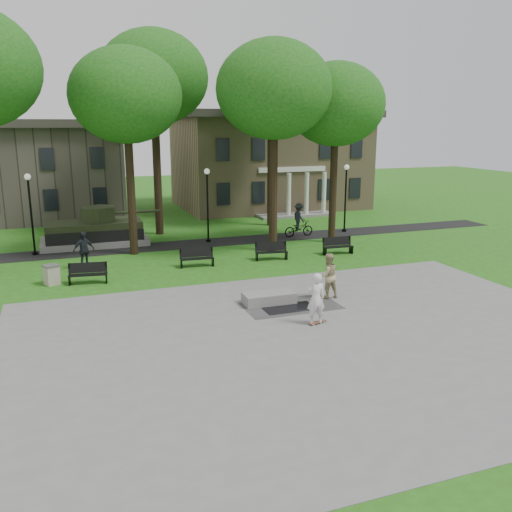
{
  "coord_description": "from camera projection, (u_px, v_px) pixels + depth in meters",
  "views": [
    {
      "loc": [
        -8.39,
        -21.14,
        7.45
      ],
      "look_at": [
        0.11,
        2.16,
        1.4
      ],
      "focal_mm": 38.0,
      "sensor_mm": 36.0,
      "label": 1
    }
  ],
  "objects": [
    {
      "name": "pedestrian_walker",
      "position": [
        84.0,
        250.0,
        28.48
      ],
      "size": [
        1.26,
        0.91,
        1.99
      ],
      "primitive_type": "imported",
      "rotation": [
        0.0,
        0.0,
        0.41
      ],
      "color": "black",
      "rests_on": "ground"
    },
    {
      "name": "building_left",
      "position": [
        23.0,
        173.0,
        43.52
      ],
      "size": [
        15.0,
        10.0,
        7.2
      ],
      "primitive_type": "cube",
      "color": "#4C443D",
      "rests_on": "ground"
    },
    {
      "name": "park_bench_1",
      "position": [
        197.0,
        257.0,
        29.04
      ],
      "size": [
        1.83,
        0.67,
        1.0
      ],
      "rotation": [
        0.0,
        0.0,
        -0.08
      ],
      "color": "black",
      "rests_on": "ground"
    },
    {
      "name": "building_right",
      "position": [
        268.0,
        159.0,
        49.88
      ],
      "size": [
        17.0,
        12.0,
        8.6
      ],
      "color": "#9E8460",
      "rests_on": "ground"
    },
    {
      "name": "park_bench_0",
      "position": [
        88.0,
        273.0,
        25.93
      ],
      "size": [
        1.84,
        0.76,
        1.0
      ],
      "rotation": [
        0.0,
        0.0,
        -0.13
      ],
      "color": "black",
      "rests_on": "ground"
    },
    {
      "name": "friend_watching",
      "position": [
        328.0,
        276.0,
        23.6
      ],
      "size": [
        0.98,
        0.77,
        2.0
      ],
      "primitive_type": "imported",
      "rotation": [
        0.0,
        0.0,
        3.13
      ],
      "color": "tan",
      "rests_on": "plaza"
    },
    {
      "name": "park_bench_3",
      "position": [
        337.0,
        245.0,
        31.83
      ],
      "size": [
        1.82,
        0.61,
        1.0
      ],
      "rotation": [
        0.0,
        0.0,
        -0.05
      ],
      "color": "black",
      "rests_on": "ground"
    },
    {
      "name": "tree_5",
      "position": [
        271.0,
        92.0,
        38.79
      ],
      "size": [
        6.4,
        6.4,
        12.44
      ],
      "color": "black",
      "rests_on": "ground"
    },
    {
      "name": "lamp_right",
      "position": [
        346.0,
        192.0,
        37.91
      ],
      "size": [
        0.36,
        0.36,
        4.73
      ],
      "color": "black",
      "rests_on": "ground"
    },
    {
      "name": "tree_1",
      "position": [
        126.0,
        96.0,
        29.82
      ],
      "size": [
        6.2,
        6.2,
        11.63
      ],
      "color": "black",
      "rests_on": "ground"
    },
    {
      "name": "skateboarder",
      "position": [
        316.0,
        299.0,
        20.47
      ],
      "size": [
        0.76,
        0.53,
        2.01
      ],
      "primitive_type": "imported",
      "rotation": [
        0.0,
        0.0,
        3.08
      ],
      "color": "silver",
      "rests_on": "plaza"
    },
    {
      "name": "plaza",
      "position": [
        322.0,
        339.0,
        19.29
      ],
      "size": [
        22.0,
        16.0,
        0.02
      ],
      "primitive_type": "cube",
      "color": "gray",
      "rests_on": "ground"
    },
    {
      "name": "lamp_left",
      "position": [
        31.0,
        208.0,
        31.09
      ],
      "size": [
        0.36,
        0.36,
        4.73
      ],
      "color": "black",
      "rests_on": "ground"
    },
    {
      "name": "park_bench_2",
      "position": [
        271.0,
        251.0,
        30.5
      ],
      "size": [
        1.85,
        0.78,
        1.0
      ],
      "rotation": [
        0.0,
        0.0,
        -0.15
      ],
      "color": "black",
      "rests_on": "ground"
    },
    {
      "name": "ground",
      "position": [
        271.0,
        298.0,
        23.85
      ],
      "size": [
        120.0,
        120.0,
        0.0
      ],
      "primitive_type": "plane",
      "color": "#285714",
      "rests_on": "ground"
    },
    {
      "name": "lamp_mid",
      "position": [
        207.0,
        199.0,
        34.58
      ],
      "size": [
        0.36,
        0.36,
        4.73
      ],
      "color": "black",
      "rests_on": "ground"
    },
    {
      "name": "trash_bin",
      "position": [
        52.0,
        275.0,
        25.76
      ],
      "size": [
        0.87,
        0.87,
        0.96
      ],
      "rotation": [
        0.0,
        0.0,
        0.42
      ],
      "color": "#ABA18D",
      "rests_on": "ground"
    },
    {
      "name": "concrete_block",
      "position": [
        269.0,
        298.0,
        23.08
      ],
      "size": [
        2.22,
        1.04,
        0.45
      ],
      "primitive_type": "cube",
      "rotation": [
        0.0,
        0.0,
        -0.02
      ],
      "color": "gray",
      "rests_on": "plaza"
    },
    {
      "name": "tree_3",
      "position": [
        336.0,
        105.0,
        33.15
      ],
      "size": [
        6.0,
        6.0,
        11.19
      ],
      "color": "black",
      "rests_on": "ground"
    },
    {
      "name": "puddle",
      "position": [
        289.0,
        308.0,
        22.49
      ],
      "size": [
        2.2,
        1.2,
        0.0
      ],
      "primitive_type": "cube",
      "color": "black",
      "rests_on": "plaza"
    },
    {
      "name": "tank_monument",
      "position": [
        95.0,
        231.0,
        34.28
      ],
      "size": [
        7.45,
        3.4,
        2.4
      ],
      "color": "gray",
      "rests_on": "ground"
    },
    {
      "name": "footpath",
      "position": [
        202.0,
        243.0,
        34.8
      ],
      "size": [
        44.0,
        2.6,
        0.01
      ],
      "primitive_type": "cube",
      "color": "black",
      "rests_on": "ground"
    },
    {
      "name": "skateboard",
      "position": [
        318.0,
        323.0,
        20.72
      ],
      "size": [
        0.81,
        0.39,
        0.07
      ],
      "primitive_type": "cube",
      "rotation": [
        0.0,
        0.0,
        0.25
      ],
      "color": "brown",
      "rests_on": "plaza"
    },
    {
      "name": "tree_4",
      "position": [
        153.0,
        78.0,
        35.33
      ],
      "size": [
        7.2,
        7.2,
        13.5
      ],
      "color": "black",
      "rests_on": "ground"
    },
    {
      "name": "cyclist",
      "position": [
        299.0,
        223.0,
        36.71
      ],
      "size": [
        2.13,
        1.22,
        2.28
      ],
      "rotation": [
        0.0,
        0.0,
        1.63
      ],
      "color": "black",
      "rests_on": "ground"
    },
    {
      "name": "tree_2",
      "position": [
        274.0,
        90.0,
        30.57
      ],
      "size": [
        6.6,
        6.6,
        12.16
      ],
      "color": "black",
      "rests_on": "ground"
    }
  ]
}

